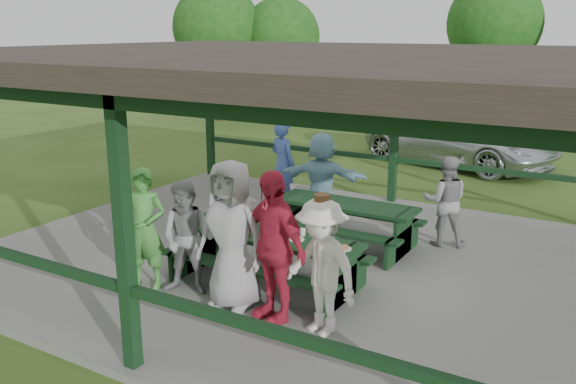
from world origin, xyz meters
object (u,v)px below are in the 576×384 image
Objects in this scene: contestant_green at (145,229)px; farm_trailer at (424,134)px; contestant_grey_mid at (231,235)px; spectator_blue at (283,164)px; contestant_red at (273,247)px; picnic_table_far at (345,219)px; contestant_white_fedora at (321,267)px; picnic_table_near at (267,252)px; spectator_grey at (445,201)px; contestant_grey_left at (188,238)px; spectator_lblue at (322,180)px; pickup_truck at (461,139)px.

contestant_green is 0.45× the size of farm_trailer.
contestant_grey_mid reaches higher than spectator_blue.
spectator_blue is at bearing 138.55° from contestant_red.
picnic_table_far is 3.10m from contestant_white_fedora.
spectator_grey is at bearing 59.93° from picnic_table_near.
contestant_grey_left is 0.80× the size of contestant_grey_mid.
spectator_blue reaches higher than picnic_table_near.
contestant_grey_left is 0.92× the size of contestant_white_fedora.
contestant_grey_mid is (-0.27, -2.85, 0.52)m from picnic_table_far.
spectator_blue is (-1.83, 3.47, 0.41)m from picnic_table_near.
contestant_red is 11.34m from farm_trailer.
contestant_green is 2.07m from contestant_red.
contestant_grey_left reaches higher than picnic_table_near.
spectator_lblue reaches higher than spectator_grey.
farm_trailer is at bearing -90.48° from spectator_grey.
contestant_white_fedora is (2.08, -0.08, 0.05)m from contestant_grey_left.
farm_trailer is (-1.80, 11.19, -0.40)m from contestant_red.
spectator_lblue is at bearing 138.46° from picnic_table_far.
spectator_blue is 0.34× the size of pickup_truck.
picnic_table_far is 2.95m from contestant_red.
contestant_white_fedora is at bearing -33.83° from picnic_table_near.
contestant_grey_left is at bearing 35.37° from spectator_grey.
spectator_lblue is (-0.56, 3.58, -0.11)m from contestant_grey_mid.
contestant_grey_mid is at bearing -95.34° from picnic_table_far.
pickup_truck is at bearing 114.24° from contestant_white_fedora.
contestant_grey_left reaches higher than picnic_table_far.
picnic_table_far is 1.21× the size of contestant_grey_mid.
pickup_truck is at bearing 91.38° from picnic_table_far.
spectator_blue is (-1.08, 4.27, 0.09)m from contestant_grey_left.
spectator_lblue is 1.15× the size of spectator_grey.
contestant_white_fedora is 0.45× the size of farm_trailer.
farm_trailer is at bearing 99.71° from picnic_table_far.
spectator_blue is (-2.48, 4.35, -0.08)m from contestant_red.
contestant_red reaches higher than contestant_white_fedora.
contestant_grey_left is 3.55m from spectator_lblue.
spectator_grey is at bearing 173.24° from spectator_lblue.
contestant_red is (0.65, -0.03, -0.02)m from contestant_grey_mid.
pickup_truck is 1.35× the size of farm_trailer.
contestant_white_fedora is 10.65m from pickup_truck.
spectator_lblue is 7.60m from farm_trailer.
picnic_table_far is 1.24× the size of contestant_red.
contestant_red reaches higher than contestant_grey_left.
spectator_grey is (0.35, 3.79, -0.07)m from contestant_white_fedora.
picnic_table_near is at bearing 27.18° from contestant_grey_left.
contestant_green is at bearing -119.70° from picnic_table_far.
picnic_table_near is 0.99m from contestant_grey_mid.
picnic_table_far is at bearing 127.67° from contestant_white_fedora.
contestant_grey_mid reaches higher than contestant_grey_left.
farm_trailer is (-1.15, 11.15, -0.43)m from contestant_grey_mid.
contestant_red reaches higher than spectator_blue.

